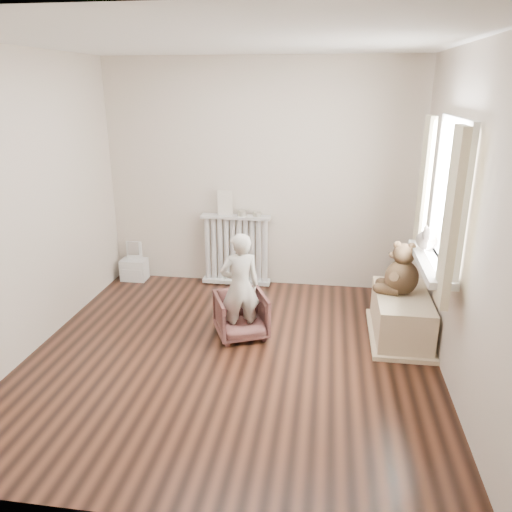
# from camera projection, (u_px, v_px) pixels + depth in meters

# --- Properties ---
(floor) EXTENTS (3.60, 3.60, 0.01)m
(floor) POSITION_uv_depth(u_px,v_px,m) (232.00, 356.00, 4.45)
(floor) COLOR black
(floor) RESTS_ON ground
(ceiling) EXTENTS (3.60, 3.60, 0.01)m
(ceiling) POSITION_uv_depth(u_px,v_px,m) (226.00, 40.00, 3.60)
(ceiling) COLOR white
(ceiling) RESTS_ON ground
(back_wall) EXTENTS (3.60, 0.02, 2.60)m
(back_wall) POSITION_uv_depth(u_px,v_px,m) (260.00, 176.00, 5.71)
(back_wall) COLOR beige
(back_wall) RESTS_ON ground
(front_wall) EXTENTS (3.60, 0.02, 2.60)m
(front_wall) POSITION_uv_depth(u_px,v_px,m) (155.00, 308.00, 2.34)
(front_wall) COLOR beige
(front_wall) RESTS_ON ground
(left_wall) EXTENTS (0.02, 3.60, 2.60)m
(left_wall) POSITION_uv_depth(u_px,v_px,m) (24.00, 207.00, 4.28)
(left_wall) COLOR beige
(left_wall) RESTS_ON ground
(right_wall) EXTENTS (0.02, 3.60, 2.60)m
(right_wall) POSITION_uv_depth(u_px,v_px,m) (462.00, 223.00, 3.78)
(right_wall) COLOR beige
(right_wall) RESTS_ON ground
(window) EXTENTS (0.03, 0.90, 1.10)m
(window) POSITION_uv_depth(u_px,v_px,m) (451.00, 195.00, 4.02)
(window) COLOR white
(window) RESTS_ON right_wall
(window_sill) EXTENTS (0.22, 1.10, 0.06)m
(window_sill) POSITION_uv_depth(u_px,v_px,m) (431.00, 262.00, 4.22)
(window_sill) COLOR silver
(window_sill) RESTS_ON right_wall
(curtain_left) EXTENTS (0.06, 0.26, 1.30)m
(curtain_left) POSITION_uv_depth(u_px,v_px,m) (451.00, 220.00, 3.52)
(curtain_left) COLOR beige
(curtain_left) RESTS_ON right_wall
(curtain_right) EXTENTS (0.06, 0.26, 1.30)m
(curtain_right) POSITION_uv_depth(u_px,v_px,m) (424.00, 188.00, 4.58)
(curtain_right) COLOR beige
(curtain_right) RESTS_ON right_wall
(radiator) EXTENTS (0.81, 0.15, 0.86)m
(radiator) POSITION_uv_depth(u_px,v_px,m) (236.00, 254.00, 5.93)
(radiator) COLOR silver
(radiator) RESTS_ON floor
(paper_doll) EXTENTS (0.17, 0.02, 0.29)m
(paper_doll) POSITION_uv_depth(u_px,v_px,m) (225.00, 203.00, 5.75)
(paper_doll) COLOR beige
(paper_doll) RESTS_ON radiator
(tin_a) EXTENTS (0.11, 0.11, 0.06)m
(tin_a) POSITION_uv_depth(u_px,v_px,m) (242.00, 213.00, 5.76)
(tin_a) COLOR #A59E8C
(tin_a) RESTS_ON radiator
(tin_b) EXTENTS (0.10, 0.10, 0.05)m
(tin_b) POSITION_uv_depth(u_px,v_px,m) (257.00, 214.00, 5.74)
(tin_b) COLOR #A59E8C
(tin_b) RESTS_ON radiator
(toy_vanity) EXTENTS (0.30, 0.22, 0.48)m
(toy_vanity) POSITION_uv_depth(u_px,v_px,m) (133.00, 258.00, 6.12)
(toy_vanity) COLOR silver
(toy_vanity) RESTS_ON floor
(armchair) EXTENTS (0.61, 0.62, 0.43)m
(armchair) POSITION_uv_depth(u_px,v_px,m) (241.00, 316.00, 4.74)
(armchair) COLOR brown
(armchair) RESTS_ON floor
(child) EXTENTS (0.44, 0.38, 1.03)m
(child) POSITION_uv_depth(u_px,v_px,m) (240.00, 287.00, 4.59)
(child) COLOR beige
(child) RESTS_ON armchair
(toy_bench) EXTENTS (0.49, 0.92, 0.43)m
(toy_bench) POSITION_uv_depth(u_px,v_px,m) (401.00, 318.00, 4.73)
(toy_bench) COLOR beige
(toy_bench) RESTS_ON floor
(teddy_bear) EXTENTS (0.47, 0.40, 0.49)m
(teddy_bear) POSITION_uv_depth(u_px,v_px,m) (402.00, 269.00, 4.63)
(teddy_bear) COLOR #372617
(teddy_bear) RESTS_ON toy_bench
(plush_cat) EXTENTS (0.26, 0.33, 0.25)m
(plush_cat) POSITION_uv_depth(u_px,v_px,m) (426.00, 239.00, 4.40)
(plush_cat) COLOR slate
(plush_cat) RESTS_ON window_sill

